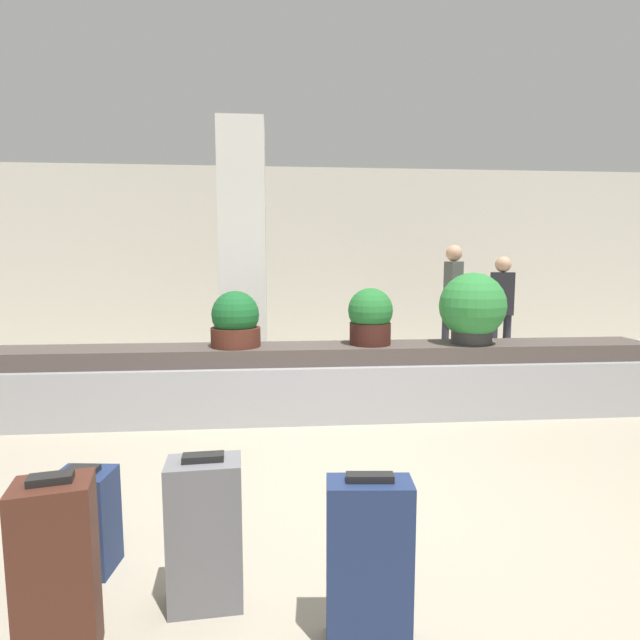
# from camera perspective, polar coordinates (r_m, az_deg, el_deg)

# --- Properties ---
(ground_plane) EXTENTS (18.00, 18.00, 0.00)m
(ground_plane) POSITION_cam_1_polar(r_m,az_deg,el_deg) (3.44, 2.76, -19.79)
(ground_plane) COLOR #9E937F
(back_wall) EXTENTS (18.00, 0.06, 3.20)m
(back_wall) POSITION_cam_1_polar(r_m,az_deg,el_deg) (9.16, -2.35, 7.17)
(back_wall) COLOR beige
(back_wall) RESTS_ON ground_plane
(carousel) EXTENTS (6.99, 0.70, 0.71)m
(carousel) POSITION_cam_1_polar(r_m,az_deg,el_deg) (5.02, 0.00, -7.08)
(carousel) COLOR #9E9EA3
(carousel) RESTS_ON ground_plane
(pillar) EXTENTS (0.55, 0.55, 3.20)m
(pillar) POSITION_cam_1_polar(r_m,az_deg,el_deg) (6.24, -8.75, 7.27)
(pillar) COLOR silver
(pillar) RESTS_ON ground_plane
(suitcase_0) EXTENTS (0.34, 0.23, 0.70)m
(suitcase_0) POSITION_cam_1_polar(r_m,az_deg,el_deg) (2.46, -12.97, -22.59)
(suitcase_0) COLOR slate
(suitcase_0) RESTS_ON ground_plane
(suitcase_1) EXTENTS (0.35, 0.19, 0.72)m
(suitcase_1) POSITION_cam_1_polar(r_m,az_deg,el_deg) (2.22, 5.60, -25.87)
(suitcase_1) COLOR navy
(suitcase_1) RESTS_ON ground_plane
(suitcase_2) EXTENTS (0.32, 0.27, 0.75)m
(suitcase_2) POSITION_cam_1_polar(r_m,az_deg,el_deg) (2.34, -27.86, -24.16)
(suitcase_2) COLOR #472319
(suitcase_2) RESTS_ON ground_plane
(suitcase_3) EXTENTS (0.29, 0.25, 0.54)m
(suitcase_3) POSITION_cam_1_polar(r_m,az_deg,el_deg) (2.91, -25.17, -20.05)
(suitcase_3) COLOR navy
(suitcase_3) RESTS_ON ground_plane
(potted_plant_0) EXTENTS (0.66, 0.66, 0.71)m
(potted_plant_0) POSITION_cam_1_polar(r_m,az_deg,el_deg) (5.21, 17.02, 1.28)
(potted_plant_0) COLOR #2D2D2D
(potted_plant_0) RESTS_ON carousel
(potted_plant_1) EXTENTS (0.48, 0.48, 0.54)m
(potted_plant_1) POSITION_cam_1_polar(r_m,az_deg,el_deg) (4.90, -9.64, -0.17)
(potted_plant_1) COLOR #4C2319
(potted_plant_1) RESTS_ON carousel
(potted_plant_2) EXTENTS (0.45, 0.45, 0.56)m
(potted_plant_2) POSITION_cam_1_polar(r_m,az_deg,el_deg) (4.97, 5.77, 0.32)
(potted_plant_2) COLOR #381914
(potted_plant_2) RESTS_ON carousel
(traveler_0) EXTENTS (0.31, 0.33, 1.78)m
(traveler_0) POSITION_cam_1_polar(r_m,az_deg,el_deg) (7.93, 14.94, 3.20)
(traveler_0) COLOR #282833
(traveler_0) RESTS_ON ground_plane
(traveler_1) EXTENTS (0.36, 0.27, 1.60)m
(traveler_1) POSITION_cam_1_polar(r_m,az_deg,el_deg) (7.62, 20.04, 1.92)
(traveler_1) COLOR #282833
(traveler_1) RESTS_ON ground_plane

